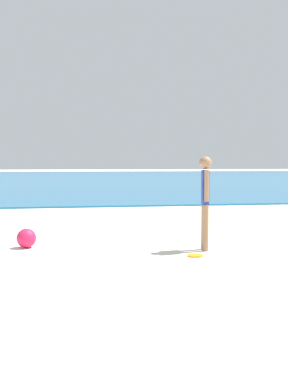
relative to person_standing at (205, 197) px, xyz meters
The scene contains 4 objects.
water 37.41m from the person_standing, 91.66° to the left, with size 160.00×60.00×0.06m, color #1E6B9E.
person_standing is the anchor object (origin of this frame).
frisbee 1.05m from the person_standing, 122.85° to the right, with size 0.25×0.25×0.03m, color orange.
beach_ball 3.20m from the person_standing, 167.20° to the left, with size 0.34×0.34×0.34m, color #E51E4C.
Camera 1 is at (-1.07, 0.89, 1.49)m, focal length 40.53 mm.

